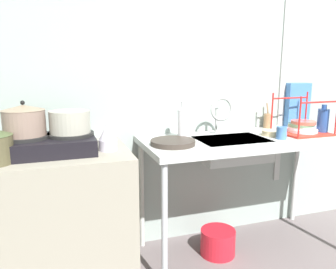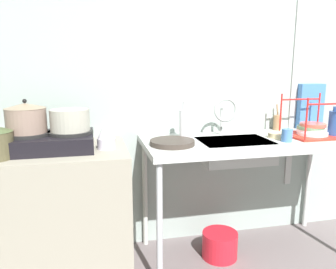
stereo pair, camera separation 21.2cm
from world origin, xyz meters
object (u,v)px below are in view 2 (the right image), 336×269
dish_rack (312,130)px  utensil_jar (277,122)px  cup_by_rack (287,135)px  cereal_box (310,106)px  small_bowl_on_drainboard (278,135)px  bucket_on_floor (220,245)px  bottle_by_rack (334,124)px  percolator (106,136)px  stove (50,141)px  sink_basin (234,151)px  pot_on_right_burner (70,120)px  faucet (225,112)px  bottle_by_sink (185,124)px  frying_pan (172,142)px  pot_on_left_burner (26,118)px

dish_rack → utensil_jar: 0.29m
cup_by_rack → utensil_jar: 0.40m
dish_rack → cereal_box: (0.16, 0.26, 0.13)m
small_bowl_on_drainboard → bucket_on_floor: small_bowl_on_drainboard is taller
dish_rack → cup_by_rack: bearing=-157.3°
cup_by_rack → bottle_by_rack: size_ratio=0.40×
percolator → small_bowl_on_drainboard: size_ratio=1.16×
stove → sink_basin: 1.16m
pot_on_right_burner → small_bowl_on_drainboard: bearing=-0.1°
dish_rack → cereal_box: cereal_box is taller
utensil_jar → sink_basin: bearing=-149.9°
pot_on_right_burner → cereal_box: 1.79m
sink_basin → faucet: size_ratio=1.73×
bottle_by_sink → bucket_on_floor: size_ratio=1.03×
stove → frying_pan: (0.72, -0.04, -0.04)m
dish_rack → cup_by_rack: size_ratio=3.95×
utensil_jar → bottle_by_sink: bearing=-167.1°
bottle_by_sink → bottle_by_rack: bottle_by_sink is taller
dish_rack → bucket_on_floor: (-0.65, -0.01, -0.78)m
cup_by_rack → bucket_on_floor: cup_by_rack is taller
cup_by_rack → stove: bearing=175.3°
bucket_on_floor → dish_rack: bearing=0.7°
cup_by_rack → bottle_by_sink: bottle_by_sink is taller
small_bowl_on_drainboard → faucet: bearing=160.8°
dish_rack → bottle_by_sink: bearing=174.2°
faucet → bottle_by_sink: bearing=-172.6°
cup_by_rack → utensil_jar: (0.15, 0.37, 0.02)m
small_bowl_on_drainboard → utensil_jar: 0.30m
bottle_by_rack → pot_on_right_burner: bearing=178.0°
small_bowl_on_drainboard → cup_by_rack: bearing=-93.4°
sink_basin → cup_by_rack: 0.35m
stove → cup_by_rack: bearing=-4.7°
cereal_box → percolator: bearing=-164.6°
pot_on_right_burner → bottle_by_rack: pot_on_right_burner is taller
pot_on_left_burner → sink_basin: (1.27, -0.01, -0.26)m
stove → small_bowl_on_drainboard: stove is taller
pot_on_left_burner → faucet: 1.26m
bottle_by_rack → dish_rack: bearing=160.7°
pot_on_right_burner → sink_basin: (1.03, -0.01, -0.24)m
frying_pan → utensil_jar: 0.94m
faucet → utensil_jar: bearing=16.1°
pot_on_right_burner → utensil_jar: (1.50, 0.26, -0.11)m
cup_by_rack → cereal_box: (0.42, 0.37, 0.13)m
dish_rack → bottle_by_sink: 0.89m
sink_basin → cereal_box: (0.74, 0.27, 0.24)m
bottle_by_rack → bucket_on_floor: bottle_by_rack is taller
pot_on_left_burner → dish_rack: 1.85m
pot_on_left_burner → frying_pan: pot_on_left_burner is taller
dish_rack → utensil_jar: dish_rack is taller
pot_on_left_burner → cereal_box: bearing=7.2°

